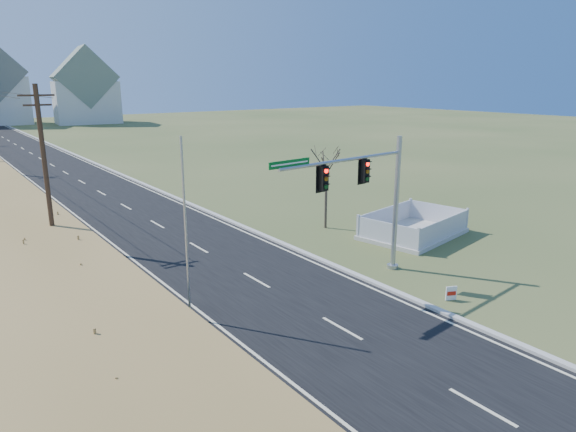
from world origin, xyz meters
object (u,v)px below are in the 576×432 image
Objects in this scene: flagpole at (187,251)px; bare_tree at (327,159)px; fence_enclosure at (413,231)px; traffic_signal_mast at (373,193)px; open_sign at (451,293)px.

bare_tree is (12.79, 6.95, 1.55)m from flagpole.
bare_tree is at bearing 114.81° from fence_enclosure.
traffic_signal_mast is 8.66m from fence_enclosure.
flagpole reaches higher than fence_enclosure.
open_sign is (0.91, -4.00, -3.79)m from traffic_signal_mast.
traffic_signal_mast reaches higher than fence_enclosure.
flagpole is at bearing 168.83° from traffic_signal_mast.
bare_tree reaches higher than open_sign.
fence_enclosure is 0.96× the size of flagpole.
bare_tree is (3.82, 7.79, 0.31)m from traffic_signal_mast.
traffic_signal_mast is 1.50× the size of bare_tree.
open_sign is 0.09× the size of flagpole.
open_sign is at bearing -82.95° from traffic_signal_mast.
bare_tree is at bearing 100.10° from open_sign.
open_sign is 0.11× the size of bare_tree.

